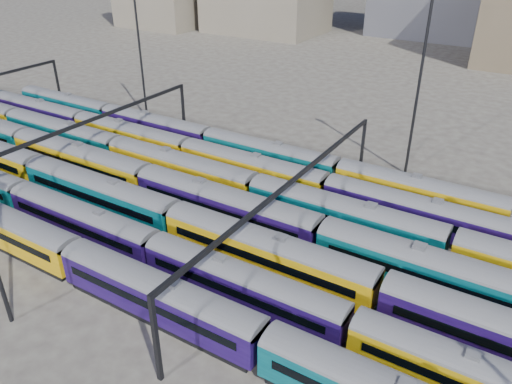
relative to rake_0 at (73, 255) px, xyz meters
The scene contains 12 objects.
ground 15.97m from the rake_0, 72.31° to the left, with size 500.00×500.00×0.00m, color #413B37.
rake_0 is the anchor object (origin of this frame).
rake_1 7.38m from the rake_0, 42.63° to the left, with size 120.05×2.93×4.93m.
rake_2 10.71m from the rake_0, 68.99° to the left, with size 133.35×3.25×5.49m.
rake_3 15.73m from the rake_0, 107.54° to the left, with size 137.33×3.35×5.65m.
rake_4 20.33m from the rake_0, 100.39° to the left, with size 110.30×3.23×5.45m.
rake_5 25.30m from the rake_0, 81.21° to the left, with size 145.83×3.05×5.13m.
rake_6 32.95m from the rake_0, 65.58° to the left, with size 121.33×2.96×4.98m.
gantry_1 21.76m from the rake_0, 135.41° to the left, with size 0.35×40.35×8.03m.
gantry_2 21.46m from the rake_0, 45.42° to the left, with size 0.35×40.35×8.03m.
mast_1 46.18m from the rake_0, 124.28° to the left, with size 1.40×0.50×25.60m.
mast_3 45.17m from the rake_0, 63.10° to the left, with size 1.40×0.50×25.60m.
Camera 1 is at (29.76, -38.48, 29.87)m, focal length 35.00 mm.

